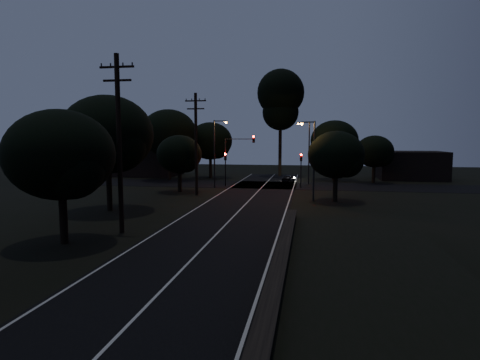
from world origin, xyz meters
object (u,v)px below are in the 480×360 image
(utility_pole_far, at_px, (196,142))
(streetlight_c, at_px, (312,155))
(tall_pine, at_px, (281,99))
(signal_right, at_px, (301,164))
(streetlight_a, at_px, (216,149))
(utility_pole_mid, at_px, (119,141))
(streetlight_b, at_px, (308,148))
(car, at_px, (288,179))
(signal_mast, at_px, (239,151))
(signal_left, at_px, (225,163))

(utility_pole_far, relative_size, streetlight_c, 1.40)
(tall_pine, relative_size, signal_right, 4.03)
(utility_pole_far, bearing_deg, streetlight_c, -9.60)
(streetlight_a, bearing_deg, streetlight_c, -35.69)
(utility_pole_mid, height_order, utility_pole_far, utility_pole_mid)
(streetlight_b, bearing_deg, signal_right, -100.00)
(signal_right, bearing_deg, car, 108.65)
(signal_right, distance_m, car, 6.05)
(utility_pole_far, relative_size, signal_mast, 1.68)
(tall_pine, bearing_deg, utility_pole_far, -106.93)
(signal_right, distance_m, signal_mast, 7.66)
(tall_pine, height_order, car, tall_pine)
(signal_right, bearing_deg, utility_pole_mid, -112.99)
(utility_pole_far, distance_m, car, 16.69)
(streetlight_c, xyz_separation_m, car, (-3.02, 15.29, -3.82))
(utility_pole_mid, bearing_deg, tall_pine, 80.07)
(utility_pole_mid, bearing_deg, streetlight_a, 88.27)
(signal_left, xyz_separation_m, signal_right, (9.20, 0.00, 0.00))
(streetlight_a, xyz_separation_m, car, (8.12, 7.29, -4.10))
(tall_pine, xyz_separation_m, streetlight_b, (4.31, -11.00, -7.27))
(streetlight_b, xyz_separation_m, car, (-2.50, 1.29, -4.10))
(car, bearing_deg, streetlight_c, 108.39)
(tall_pine, xyz_separation_m, streetlight_c, (4.83, -25.00, -7.56))
(signal_left, relative_size, streetlight_b, 0.51)
(tall_pine, height_order, signal_mast, tall_pine)
(utility_pole_far, bearing_deg, utility_pole_mid, -90.00)
(utility_pole_far, bearing_deg, signal_left, 80.06)
(streetlight_a, relative_size, streetlight_c, 1.07)
(signal_mast, xyz_separation_m, car, (5.73, 5.30, -3.81))
(utility_pole_mid, distance_m, signal_right, 27.30)
(tall_pine, xyz_separation_m, signal_mast, (-3.91, -15.01, -7.57))
(streetlight_a, bearing_deg, utility_pole_mid, -91.73)
(streetlight_c, bearing_deg, utility_pole_far, 170.40)
(signal_right, bearing_deg, signal_mast, 179.97)
(utility_pole_far, distance_m, streetlight_b, 16.51)
(utility_pole_far, xyz_separation_m, streetlight_a, (0.69, 6.00, -0.85))
(signal_left, bearing_deg, streetlight_c, -43.76)
(streetlight_b, bearing_deg, car, 152.71)
(tall_pine, relative_size, car, 5.27)
(utility_pole_mid, distance_m, utility_pole_far, 17.00)
(utility_pole_mid, xyz_separation_m, signal_right, (10.60, 24.99, -2.90))
(car, bearing_deg, signal_left, 42.79)
(tall_pine, relative_size, streetlight_a, 2.06)
(utility_pole_mid, bearing_deg, utility_pole_far, 90.00)
(signal_left, distance_m, streetlight_c, 14.52)
(signal_right, bearing_deg, streetlight_c, -82.98)
(utility_pole_far, height_order, car, utility_pole_far)
(tall_pine, height_order, streetlight_c, tall_pine)
(utility_pole_mid, height_order, signal_left, utility_pole_mid)
(utility_pole_far, relative_size, signal_right, 2.56)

